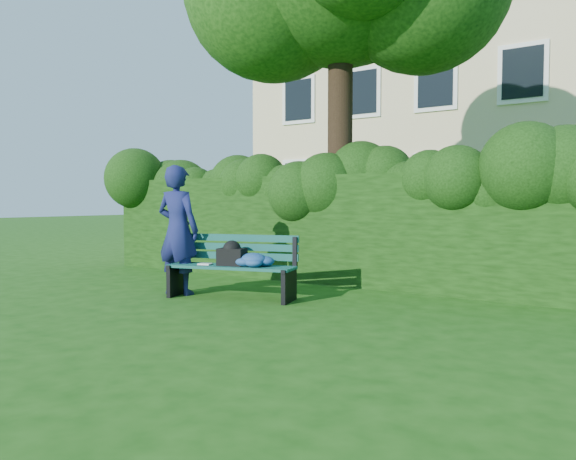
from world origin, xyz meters
The scene contains 5 objects.
ground centered at (0.00, 0.00, 0.00)m, with size 80.00×80.00×0.00m, color #19490E.
apartment_building centered at (0.00, 13.99, 6.00)m, with size 16.00×8.08×12.00m.
hedge centered at (0.00, 2.20, 0.90)m, with size 10.00×1.00×1.80m.
park_bench centered at (-0.39, -0.07, 0.50)m, with size 1.90×1.03×0.89m.
man_reading centered at (-1.36, -0.28, 0.95)m, with size 0.69×0.45×1.89m, color #171C52.
Camera 1 is at (4.63, -6.14, 1.38)m, focal length 35.00 mm.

